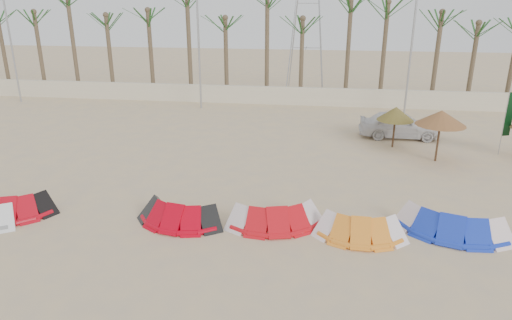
% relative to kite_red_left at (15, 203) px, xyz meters
% --- Properties ---
extents(ground, '(120.00, 120.00, 0.00)m').
position_rel_kite_red_left_xyz_m(ground, '(8.28, -2.56, -0.42)').
color(ground, '#D6B480').
rests_on(ground, ground).
extents(boundary_wall, '(60.00, 0.30, 1.30)m').
position_rel_kite_red_left_xyz_m(boundary_wall, '(8.28, 19.44, 0.23)').
color(boundary_wall, beige).
rests_on(boundary_wall, ground).
extents(palm_line, '(52.00, 4.00, 7.70)m').
position_rel_kite_red_left_xyz_m(palm_line, '(8.95, 20.94, 6.03)').
color(palm_line, brown).
rests_on(palm_line, ground).
extents(lamp_a, '(1.25, 0.14, 11.00)m').
position_rel_kite_red_left_xyz_m(lamp_a, '(-11.68, 17.44, 5.35)').
color(lamp_a, '#A5A8AD').
rests_on(lamp_a, ground).
extents(lamp_b, '(1.25, 0.14, 11.00)m').
position_rel_kite_red_left_xyz_m(lamp_b, '(2.32, 17.44, 5.35)').
color(lamp_b, '#A5A8AD').
rests_on(lamp_b, ground).
extents(lamp_c, '(1.25, 0.14, 11.00)m').
position_rel_kite_red_left_xyz_m(lamp_c, '(16.32, 17.44, 5.35)').
color(lamp_c, '#A5A8AD').
rests_on(lamp_c, ground).
extents(pylon, '(3.00, 3.00, 14.00)m').
position_rel_kite_red_left_xyz_m(pylon, '(9.28, 25.44, -0.42)').
color(pylon, '#A5A8AD').
rests_on(pylon, ground).
extents(kite_red_left, '(3.34, 2.35, 0.90)m').
position_rel_kite_red_left_xyz_m(kite_red_left, '(0.00, 0.00, 0.00)').
color(kite_red_left, '#BA0916').
rests_on(kite_red_left, ground).
extents(kite_red_mid, '(3.26, 1.97, 0.90)m').
position_rel_kite_red_left_xyz_m(kite_red_mid, '(6.08, 0.33, 0.00)').
color(kite_red_mid, '#C00012').
rests_on(kite_red_mid, ground).
extents(kite_red_right, '(3.55, 2.22, 0.90)m').
position_rel_kite_red_left_xyz_m(kite_red_right, '(9.41, 0.66, 0.00)').
color(kite_red_right, red).
rests_on(kite_red_right, ground).
extents(kite_orange, '(2.95, 1.61, 0.90)m').
position_rel_kite_red_left_xyz_m(kite_orange, '(12.20, 0.21, -0.00)').
color(kite_orange, orange).
rests_on(kite_orange, ground).
extents(kite_blue, '(3.88, 2.43, 0.90)m').
position_rel_kite_red_left_xyz_m(kite_blue, '(15.22, 0.97, 0.00)').
color(kite_blue, '#1733BF').
rests_on(kite_blue, ground).
extents(parasol_left, '(1.90, 1.90, 2.16)m').
position_rel_kite_red_left_xyz_m(parasol_left, '(14.57, 10.12, 1.38)').
color(parasol_left, '#4C331E').
rests_on(parasol_left, ground).
extents(parasol_mid, '(2.33, 2.33, 2.49)m').
position_rel_kite_red_left_xyz_m(parasol_mid, '(16.32, 8.17, 1.72)').
color(parasol_mid, '#4C331E').
rests_on(parasol_mid, ground).
extents(flag_green, '(0.44, 0.17, 3.35)m').
position_rel_kite_red_left_xyz_m(flag_green, '(19.81, 9.57, 1.57)').
color(flag_green, '#A5A8AD').
rests_on(flag_green, ground).
extents(car, '(4.38, 1.79, 1.49)m').
position_rel_kite_red_left_xyz_m(car, '(15.11, 11.96, 0.33)').
color(car, silver).
rests_on(car, ground).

